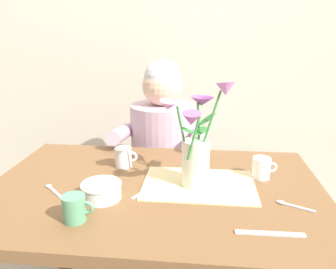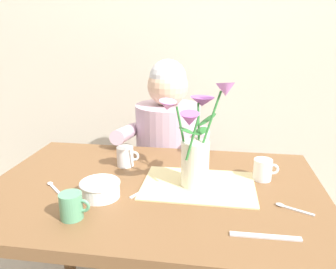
# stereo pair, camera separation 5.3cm
# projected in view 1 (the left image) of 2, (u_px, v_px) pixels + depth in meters

# --- Properties ---
(wood_panel_backdrop) EXTENTS (4.00, 0.10, 2.50)m
(wood_panel_backdrop) POSITION_uv_depth(u_px,v_px,m) (178.00, 34.00, 2.03)
(wood_panel_backdrop) COLOR beige
(wood_panel_backdrop) RESTS_ON ground_plane
(dining_table) EXTENTS (1.20, 0.80, 0.74)m
(dining_table) POSITION_uv_depth(u_px,v_px,m) (155.00, 210.00, 1.22)
(dining_table) COLOR brown
(dining_table) RESTS_ON ground_plane
(seated_person) EXTENTS (0.45, 0.47, 1.14)m
(seated_person) POSITION_uv_depth(u_px,v_px,m) (163.00, 165.00, 1.83)
(seated_person) COLOR #4C4C56
(seated_person) RESTS_ON ground_plane
(striped_placemat) EXTENTS (0.40, 0.28, 0.00)m
(striped_placemat) POSITION_uv_depth(u_px,v_px,m) (199.00, 185.00, 1.20)
(striped_placemat) COLOR beige
(striped_placemat) RESTS_ON dining_table
(flower_vase) EXTENTS (0.28, 0.25, 0.37)m
(flower_vase) POSITION_uv_depth(u_px,v_px,m) (197.00, 145.00, 1.15)
(flower_vase) COLOR silver
(flower_vase) RESTS_ON dining_table
(ceramic_bowl) EXTENTS (0.14, 0.14, 0.06)m
(ceramic_bowl) POSITION_uv_depth(u_px,v_px,m) (101.00, 190.00, 1.10)
(ceramic_bowl) COLOR white
(ceramic_bowl) RESTS_ON dining_table
(dinner_knife) EXTENTS (0.19, 0.02, 0.00)m
(dinner_knife) POSITION_uv_depth(u_px,v_px,m) (270.00, 234.00, 0.91)
(dinner_knife) COLOR silver
(dinner_knife) RESTS_ON dining_table
(tea_cup) EXTENTS (0.09, 0.07, 0.08)m
(tea_cup) POSITION_uv_depth(u_px,v_px,m) (262.00, 168.00, 1.25)
(tea_cup) COLOR silver
(tea_cup) RESTS_ON dining_table
(coffee_cup) EXTENTS (0.09, 0.07, 0.08)m
(coffee_cup) POSITION_uv_depth(u_px,v_px,m) (124.00, 157.00, 1.35)
(coffee_cup) COLOR silver
(coffee_cup) RESTS_ON dining_table
(ceramic_mug) EXTENTS (0.09, 0.07, 0.08)m
(ceramic_mug) POSITION_uv_depth(u_px,v_px,m) (75.00, 208.00, 0.97)
(ceramic_mug) COLOR #569970
(ceramic_mug) RESTS_ON dining_table
(spoon_1) EXTENTS (0.10, 0.09, 0.01)m
(spoon_1) POSITION_uv_depth(u_px,v_px,m) (52.00, 189.00, 1.16)
(spoon_1) COLOR silver
(spoon_1) RESTS_ON dining_table
(spoon_2) EXTENTS (0.11, 0.07, 0.01)m
(spoon_2) POSITION_uv_depth(u_px,v_px,m) (289.00, 204.00, 1.06)
(spoon_2) COLOR silver
(spoon_2) RESTS_ON dining_table
(spoon_3) EXTENTS (0.07, 0.11, 0.01)m
(spoon_3) POSITION_uv_depth(u_px,v_px,m) (147.00, 190.00, 1.16)
(spoon_3) COLOR silver
(spoon_3) RESTS_ON dining_table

